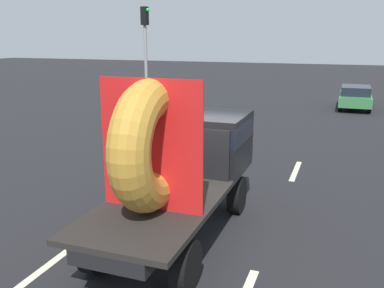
# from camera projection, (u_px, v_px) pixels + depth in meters

# --- Properties ---
(ground_plane) EXTENTS (120.00, 120.00, 0.00)m
(ground_plane) POSITION_uv_depth(u_px,v_px,m) (197.00, 222.00, 9.60)
(ground_plane) COLOR black
(flatbed_truck) EXTENTS (2.02, 5.43, 3.43)m
(flatbed_truck) POSITION_uv_depth(u_px,v_px,m) (184.00, 156.00, 8.84)
(flatbed_truck) COLOR black
(flatbed_truck) RESTS_ON ground_plane
(distant_sedan) EXTENTS (1.73, 4.05, 1.32)m
(distant_sedan) POSITION_uv_depth(u_px,v_px,m) (355.00, 97.00, 24.53)
(distant_sedan) COLOR black
(distant_sedan) RESTS_ON ground_plane
(traffic_light) EXTENTS (0.42, 0.36, 5.56)m
(traffic_light) POSITION_uv_depth(u_px,v_px,m) (146.00, 46.00, 21.73)
(traffic_light) COLOR gray
(traffic_light) RESTS_ON ground_plane
(lane_dash_left_near) EXTENTS (0.16, 2.01, 0.01)m
(lane_dash_left_near) POSITION_uv_depth(u_px,v_px,m) (37.00, 273.00, 7.51)
(lane_dash_left_near) COLOR beige
(lane_dash_left_near) RESTS_ON ground_plane
(lane_dash_left_far) EXTENTS (0.16, 2.27, 0.01)m
(lane_dash_left_far) POSITION_uv_depth(u_px,v_px,m) (190.00, 158.00, 14.66)
(lane_dash_left_far) COLOR beige
(lane_dash_left_far) RESTS_ON ground_plane
(lane_dash_right_far) EXTENTS (0.16, 2.09, 0.01)m
(lane_dash_right_far) POSITION_uv_depth(u_px,v_px,m) (296.00, 171.00, 13.24)
(lane_dash_right_far) COLOR beige
(lane_dash_right_far) RESTS_ON ground_plane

